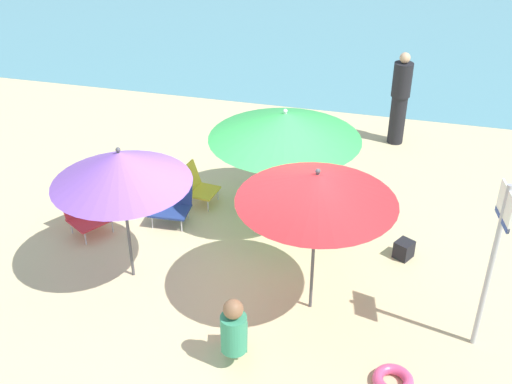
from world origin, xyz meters
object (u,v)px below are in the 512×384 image
(umbrella_red, at_px, (317,188))
(beach_chair_c, at_px, (197,185))
(umbrella_green, at_px, (285,126))
(umbrella_purple, at_px, (120,168))
(person_b, at_px, (234,330))
(swim_ring, at_px, (393,380))
(person_a, at_px, (400,99))
(warning_sign, at_px, (496,247))
(beach_chair_a, at_px, (86,212))
(beach_bag, at_px, (404,249))
(beach_chair_b, at_px, (172,203))

(umbrella_red, xyz_separation_m, beach_chair_c, (-2.16, 1.97, -1.40))
(umbrella_green, bearing_deg, umbrella_purple, -130.42)
(person_b, bearing_deg, beach_chair_c, 11.43)
(umbrella_green, height_order, swim_ring, umbrella_green)
(swim_ring, bearing_deg, person_a, 93.66)
(umbrella_green, relative_size, swim_ring, 4.94)
(person_b, distance_m, warning_sign, 2.91)
(beach_chair_c, xyz_separation_m, person_a, (2.85, 2.94, 0.54))
(beach_chair_a, xyz_separation_m, beach_bag, (4.51, 0.48, -0.19))
(beach_chair_c, bearing_deg, warning_sign, -19.98)
(umbrella_purple, distance_m, beach_chair_b, 1.91)
(beach_chair_c, relative_size, person_b, 0.69)
(person_a, bearing_deg, beach_bag, -105.02)
(warning_sign, xyz_separation_m, swim_ring, (-0.85, -0.87, -1.30))
(beach_chair_a, bearing_deg, beach_chair_c, 72.55)
(beach_chair_c, bearing_deg, umbrella_red, -35.10)
(umbrella_green, height_order, beach_bag, umbrella_green)
(umbrella_green, distance_m, warning_sign, 3.40)
(beach_chair_b, bearing_deg, swim_ring, 51.37)
(umbrella_purple, xyz_separation_m, swim_ring, (3.46, -1.04, -1.56))
(person_b, bearing_deg, umbrella_red, -45.16)
(umbrella_red, distance_m, beach_bag, 2.32)
(person_a, distance_m, beach_bag, 3.68)
(swim_ring, bearing_deg, warning_sign, 45.47)
(umbrella_purple, height_order, beach_chair_c, umbrella_purple)
(beach_chair_c, distance_m, warning_sign, 4.72)
(beach_chair_a, distance_m, person_b, 3.41)
(beach_chair_c, bearing_deg, beach_bag, -4.05)
(person_a, distance_m, swim_ring, 5.99)
(person_a, height_order, warning_sign, warning_sign)
(beach_chair_b, relative_size, beach_bag, 2.33)
(beach_bag, bearing_deg, beach_chair_b, 178.54)
(beach_bag, bearing_deg, person_b, -125.12)
(umbrella_green, relative_size, beach_chair_c, 3.49)
(warning_sign, relative_size, swim_ring, 4.79)
(umbrella_green, height_order, person_b, umbrella_green)
(beach_bag, bearing_deg, swim_ring, -89.42)
(swim_ring, bearing_deg, beach_chair_b, 144.80)
(umbrella_purple, distance_m, warning_sign, 4.33)
(person_a, height_order, beach_bag, person_a)
(warning_sign, bearing_deg, beach_chair_a, 158.88)
(umbrella_red, bearing_deg, beach_chair_a, 166.31)
(umbrella_purple, bearing_deg, beach_bag, 20.65)
(beach_chair_b, distance_m, person_a, 4.68)
(beach_chair_c, bearing_deg, person_b, -56.65)
(person_b, bearing_deg, beach_chair_a, 40.62)
(beach_chair_c, height_order, beach_bag, beach_chair_c)
(umbrella_red, bearing_deg, beach_chair_c, 137.51)
(umbrella_red, distance_m, beach_chair_a, 3.82)
(beach_chair_a, relative_size, person_a, 0.45)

